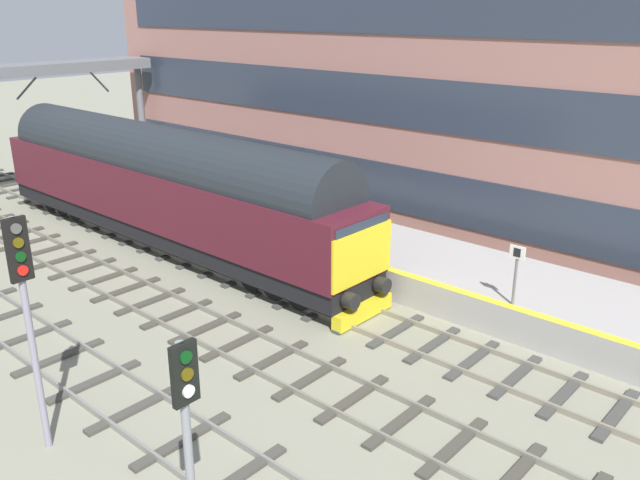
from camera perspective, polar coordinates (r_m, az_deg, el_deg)
The scene contains 11 objects.
ground_plane at distance 21.95m, azimuth -3.88°, elevation -4.06°, with size 140.00×140.00×0.00m, color gray.
track_main at distance 21.92m, azimuth -3.88°, elevation -3.93°, with size 2.50×60.00×0.15m.
track_adjacent_west at distance 19.88m, azimuth -11.11°, elevation -6.87°, with size 2.50×60.00×0.15m.
track_adjacent_far_west at distance 18.21m, azimuth -20.38°, elevation -10.42°, with size 2.50×60.00×0.15m.
station_platform at distance 24.22m, azimuth 2.16°, elevation -0.42°, with size 4.00×44.00×1.01m.
station_building at distance 29.24m, azimuth 5.64°, elevation 15.75°, with size 4.86×31.74×13.73m.
diesel_locomotive at distance 25.53m, azimuth -13.49°, elevation 4.77°, with size 2.74×19.57×4.68m.
signal_post_mid at distance 10.45m, azimuth -11.40°, elevation -16.07°, with size 0.44×0.22×4.29m.
signal_post_far at distance 14.09m, azimuth -24.13°, elevation -5.14°, with size 0.44×0.22×5.10m.
platform_number_sign at distance 18.60m, azimuth 16.67°, elevation -2.14°, with size 0.10×0.44×1.72m.
waiting_passenger at distance 28.36m, azimuth -10.10°, elevation 5.43°, with size 0.42×0.49×1.64m.
Camera 1 is at (-13.99, -14.44, 8.80)m, focal length 36.88 mm.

